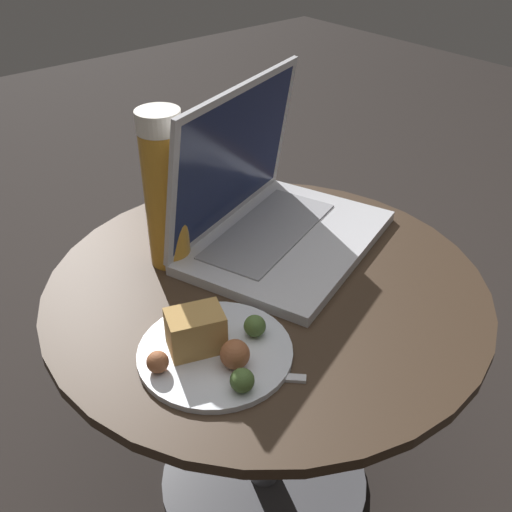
{
  "coord_description": "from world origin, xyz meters",
  "views": [
    {
      "loc": [
        -0.5,
        -0.57,
        1.06
      ],
      "look_at": [
        -0.03,
        -0.01,
        0.57
      ],
      "focal_mm": 42.0,
      "sensor_mm": 36.0,
      "label": 1
    }
  ],
  "objects": [
    {
      "name": "fork",
      "position": [
        -0.18,
        -0.12,
        0.5
      ],
      "size": [
        0.14,
        0.15,
        0.0
      ],
      "color": "silver",
      "rests_on": "table"
    },
    {
      "name": "laptop",
      "position": [
        0.09,
        0.09,
        0.56
      ],
      "size": [
        0.42,
        0.36,
        0.27
      ],
      "color": "silver",
      "rests_on": "table"
    },
    {
      "name": "snack_plate",
      "position": [
        -0.17,
        -0.08,
        0.52
      ],
      "size": [
        0.21,
        0.21,
        0.07
      ],
      "color": "silver",
      "rests_on": "table"
    },
    {
      "name": "beer_glass",
      "position": [
        -0.08,
        0.15,
        0.63
      ],
      "size": [
        0.07,
        0.07,
        0.26
      ],
      "color": "gold",
      "rests_on": "table"
    },
    {
      "name": "table",
      "position": [
        0.0,
        0.0,
        0.36
      ],
      "size": [
        0.7,
        0.7,
        0.5
      ],
      "color": "#515156",
      "rests_on": "ground_plane"
    },
    {
      "name": "ground_plane",
      "position": [
        0.0,
        0.0,
        0.0
      ],
      "size": [
        6.0,
        6.0,
        0.0
      ],
      "primitive_type": "plane",
      "color": "black"
    }
  ]
}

